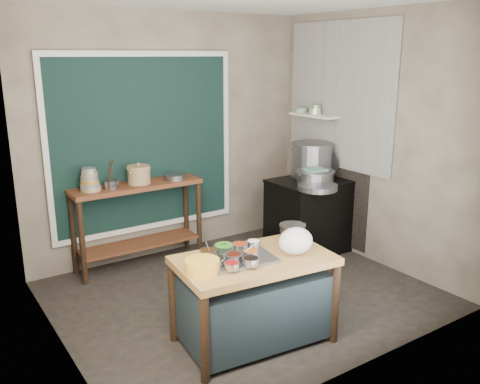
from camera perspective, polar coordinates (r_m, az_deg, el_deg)
floor at (r=5.19m, az=0.36°, el=-11.50°), size 3.50×3.00×0.02m
back_wall at (r=6.02m, az=-7.78°, el=6.25°), size 3.50×0.02×2.80m
left_wall at (r=4.03m, az=-20.76°, el=0.97°), size 0.02×3.00×2.80m
right_wall at (r=5.89m, az=14.77°, el=5.69°), size 0.02×3.00×2.80m
curtain_panel at (r=5.85m, az=-10.68°, el=5.36°), size 2.10×0.02×1.90m
curtain_frame at (r=5.84m, az=-10.64°, el=5.35°), size 2.22×0.03×2.02m
tile_panel at (r=6.19m, az=11.04°, el=10.55°), size 0.02×1.70×1.70m
soot_patch at (r=6.45m, az=9.94°, el=0.41°), size 0.01×1.30×1.30m
wall_shelf at (r=6.36m, az=8.33°, el=8.52°), size 0.22×0.70×0.03m
prep_table at (r=4.26m, az=1.56°, el=-12.00°), size 1.32×0.85×0.75m
back_counter at (r=5.81m, az=-11.31°, el=-3.63°), size 1.45×0.40×0.95m
stove_block at (r=6.21m, az=7.85°, el=-2.75°), size 0.90×0.68×0.85m
stove_top at (r=6.08m, az=7.99°, el=1.19°), size 0.92×0.69×0.03m
condiment_tray at (r=4.04m, az=-0.31°, el=-7.50°), size 0.61×0.47×0.03m
condiment_bowls at (r=4.02m, az=-0.94°, el=-7.00°), size 0.60×0.47×0.07m
yellow_basin at (r=3.82m, az=-4.26°, el=-8.30°), size 0.28×0.28×0.10m
saucepan at (r=4.51m, az=5.90°, el=-4.44°), size 0.30×0.30×0.13m
plastic_bag_a at (r=4.16m, az=6.27°, el=-5.48°), size 0.37×0.35×0.22m
plastic_bag_b at (r=4.33m, az=6.29°, el=-5.07°), size 0.25×0.23×0.16m
bowl_stack at (r=5.49m, az=-16.54°, el=1.21°), size 0.21×0.21×0.24m
utensil_cup at (r=5.52m, az=-14.24°, el=0.83°), size 0.16×0.16×0.09m
ceramic_crock at (r=5.67m, az=-11.28°, el=1.83°), size 0.36×0.36×0.18m
wide_bowl at (r=5.80m, az=-7.30°, el=1.70°), size 0.31×0.31×0.06m
stock_pot at (r=6.22m, az=8.07°, el=3.61°), size 0.62×0.62×0.42m
pot_lid at (r=6.32m, az=9.67°, el=3.56°), size 0.15×0.40×0.39m
steamer at (r=5.93m, az=8.46°, el=1.71°), size 0.53×0.53×0.15m
green_cloth at (r=5.92m, az=8.49°, el=2.49°), size 0.26×0.21×0.02m
shallow_pan at (r=5.66m, az=8.69°, el=0.55°), size 0.48×0.48×0.06m
shelf_bowl_stack at (r=6.33m, az=8.51°, el=9.11°), size 0.14×0.14×0.11m
shelf_bowl_green at (r=6.54m, az=6.89°, el=9.12°), size 0.16×0.16×0.05m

